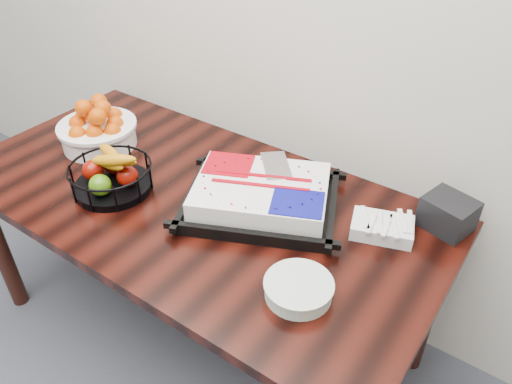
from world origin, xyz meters
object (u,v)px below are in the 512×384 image
Objects in this scene: napkin_box at (448,214)px; fruit_basket at (111,175)px; table at (193,214)px; plate_stack at (299,289)px; tangerine_bowl at (97,126)px; cake_tray at (261,195)px.

fruit_basket is at bearing -155.27° from napkin_box.
plate_stack is (0.56, -0.18, 0.11)m from table.
tangerine_bowl is 1.12m from plate_stack.
napkin_box is (0.80, 0.35, 0.14)m from table.
tangerine_bowl is 2.08× the size of napkin_box.
napkin_box is at bearing 24.91° from cake_tray.
plate_stack is at bearing -40.94° from cake_tray.
table is at bearing -159.60° from cake_tray.
cake_tray is at bearing 20.40° from table.
tangerine_bowl is 0.34m from fruit_basket.
fruit_basket is at bearing -151.78° from table.
cake_tray reaches higher than table.
cake_tray is 0.42m from plate_stack.
fruit_basket is 1.16m from napkin_box.
fruit_basket is (0.28, -0.18, -0.02)m from tangerine_bowl.
cake_tray is (0.24, 0.09, 0.13)m from table.
tangerine_bowl is at bearing -176.87° from cake_tray.
fruit_basket is (-0.50, -0.23, 0.02)m from cake_tray.
cake_tray is at bearing 139.06° from plate_stack.
table is 2.86× the size of cake_tray.
cake_tray is 0.61m from napkin_box.
table is at bearing -5.02° from tangerine_bowl.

